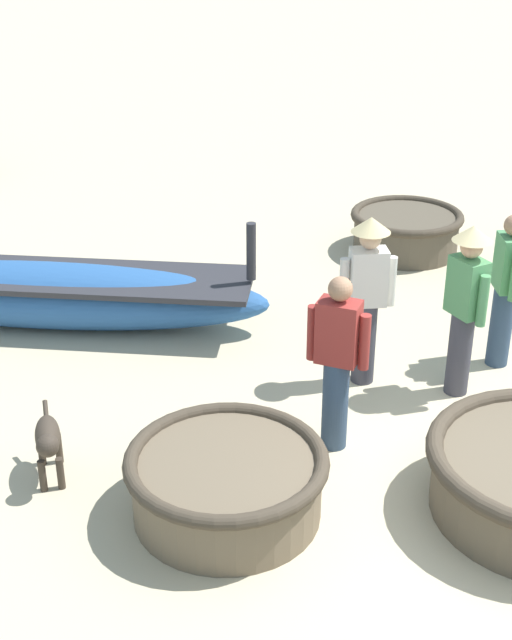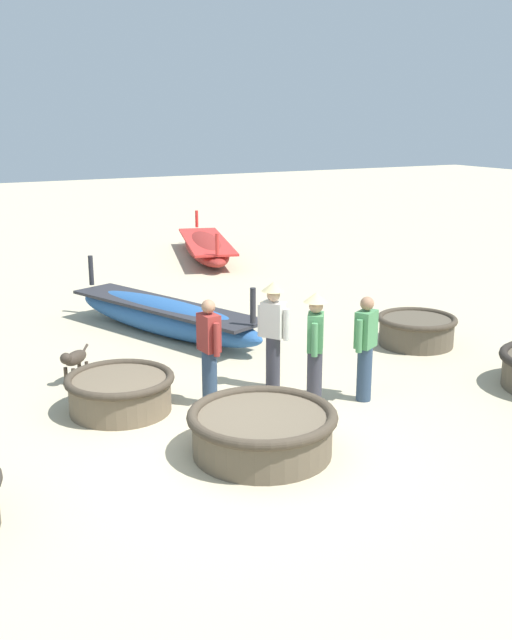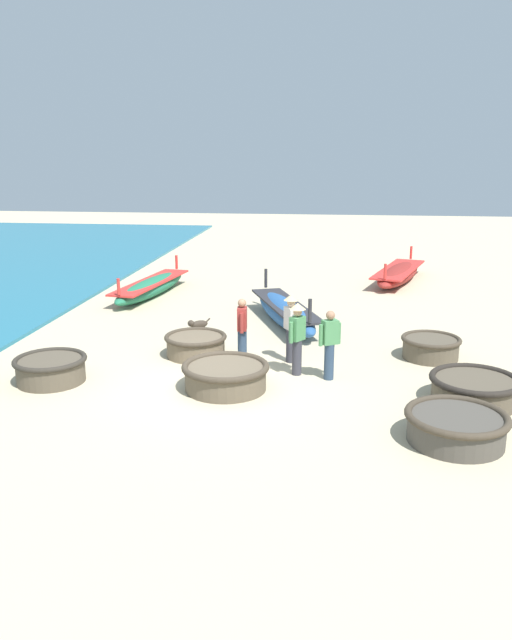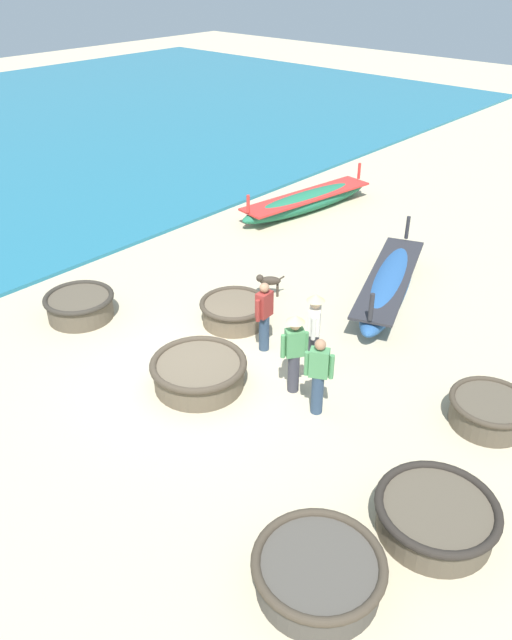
% 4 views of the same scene
% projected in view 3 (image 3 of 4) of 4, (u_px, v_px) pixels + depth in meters
% --- Properties ---
extents(ground_plane, '(80.00, 80.00, 0.00)m').
position_uv_depth(ground_plane, '(217.00, 386.00, 13.48)').
color(ground_plane, '#C6B793').
extents(coracle_upturned, '(1.58, 1.58, 0.57)m').
position_uv_depth(coracle_upturned, '(51.00, 368.00, 13.66)').
color(coracle_upturned, brown).
rests_on(coracle_upturned, ground).
extents(coracle_beside_post, '(1.55, 1.55, 0.54)m').
position_uv_depth(coracle_beside_post, '(196.00, 344.00, 15.43)').
color(coracle_beside_post, brown).
rests_on(coracle_beside_post, ground).
extents(coracle_far_right, '(1.79, 1.79, 0.55)m').
position_uv_depth(coracle_far_right, '(456.00, 426.00, 10.79)').
color(coracle_far_right, '#4C473F').
rests_on(coracle_far_right, ground).
extents(coracle_front_right, '(1.87, 1.87, 0.57)m').
position_uv_depth(coracle_front_right, '(226.00, 375.00, 13.23)').
color(coracle_front_right, brown).
rests_on(coracle_front_right, ground).
extents(coracle_front_left, '(1.80, 1.80, 0.56)m').
position_uv_depth(coracle_front_left, '(474.00, 388.00, 12.50)').
color(coracle_front_left, brown).
rests_on(coracle_front_left, ground).
extents(coracle_nearest, '(1.45, 1.45, 0.54)m').
position_uv_depth(coracle_nearest, '(431.00, 347.00, 15.24)').
color(coracle_nearest, brown).
rests_on(coracle_nearest, ground).
extents(long_boat_ochre_hull, '(2.59, 4.88, 1.25)m').
position_uv_depth(long_boat_ochre_hull, '(285.00, 312.00, 18.36)').
color(long_boat_ochre_hull, '#285693').
rests_on(long_boat_ochre_hull, ground).
extents(long_boat_green_hull, '(2.63, 5.32, 1.08)m').
position_uv_depth(long_boat_green_hull, '(398.00, 274.00, 24.43)').
color(long_boat_green_hull, maroon).
rests_on(long_boat_green_hull, ground).
extents(long_boat_blue_hull, '(1.67, 5.31, 1.07)m').
position_uv_depth(long_boat_blue_hull, '(151.00, 287.00, 22.05)').
color(long_boat_blue_hull, '#237551').
rests_on(long_boat_blue_hull, ground).
extents(fisherman_standing_right, '(0.48, 0.35, 1.57)m').
position_uv_depth(fisherman_standing_right, '(330.00, 343.00, 13.68)').
color(fisherman_standing_right, '#2D425B').
rests_on(fisherman_standing_right, ground).
extents(fisherman_crouching, '(0.38, 0.45, 1.67)m').
position_uv_depth(fisherman_crouching, '(297.00, 334.00, 13.94)').
color(fisherman_crouching, '#383842').
rests_on(fisherman_crouching, ground).
extents(fisherman_hauling, '(0.37, 0.46, 1.67)m').
position_uv_depth(fisherman_hauling, '(291.00, 324.00, 14.80)').
color(fisherman_hauling, '#383842').
rests_on(fisherman_hauling, ground).
extents(fisherman_standing_left, '(0.25, 0.53, 1.57)m').
position_uv_depth(fisherman_standing_left, '(242.00, 329.00, 14.80)').
color(fisherman_standing_left, '#2D425B').
rests_on(fisherman_standing_left, ground).
extents(dog, '(0.56, 0.50, 0.55)m').
position_uv_depth(dog, '(198.00, 325.00, 16.86)').
color(dog, '#3D3328').
rests_on(dog, ground).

